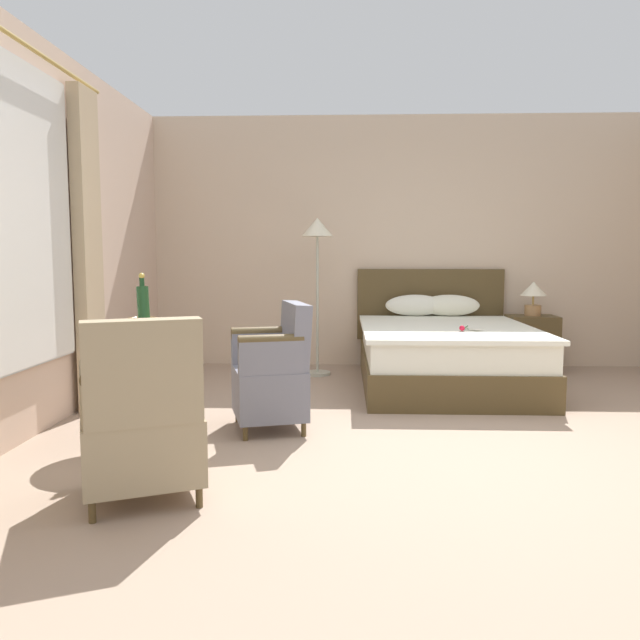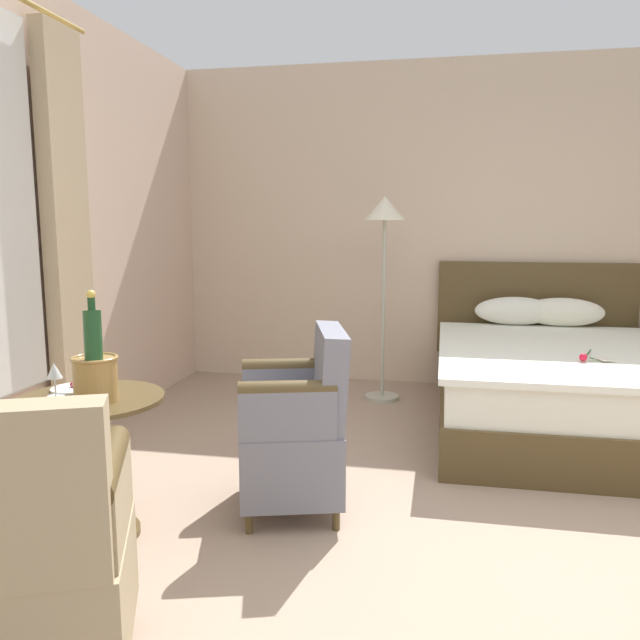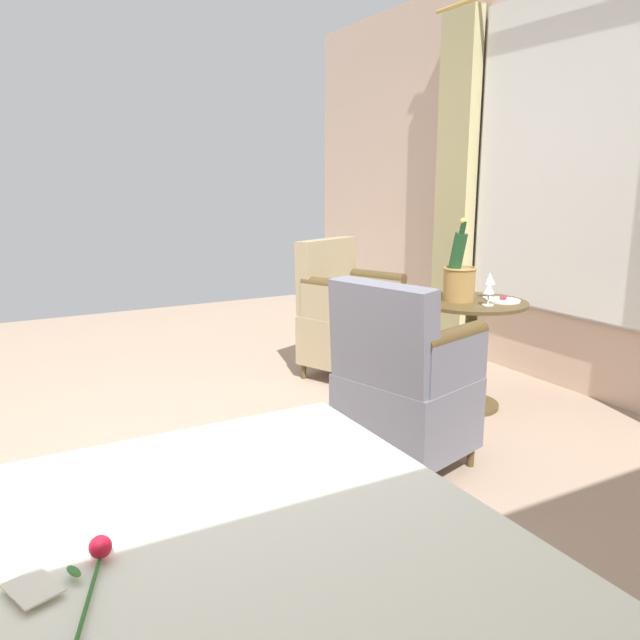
{
  "view_description": "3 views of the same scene",
  "coord_description": "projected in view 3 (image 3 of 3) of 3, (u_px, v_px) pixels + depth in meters",
  "views": [
    {
      "loc": [
        -0.64,
        -3.97,
        1.27
      ],
      "look_at": [
        -0.83,
        0.93,
        0.76
      ],
      "focal_mm": 35.0,
      "sensor_mm": 36.0,
      "label": 1
    },
    {
      "loc": [
        -0.46,
        -2.44,
        1.43
      ],
      "look_at": [
        -1.09,
        0.72,
        0.94
      ],
      "focal_mm": 35.0,
      "sensor_mm": 36.0,
      "label": 2
    },
    {
      "loc": [
        0.56,
        2.77,
        1.37
      ],
      "look_at": [
        -0.59,
        0.69,
        0.84
      ],
      "focal_mm": 35.0,
      "sensor_mm": 36.0,
      "label": 3
    }
  ],
  "objects": [
    {
      "name": "wall_window_side",
      "position": [
        580.0,
        173.0,
        3.96
      ],
      "size": [
        0.27,
        6.49,
        2.83
      ],
      "color": "beige",
      "rests_on": "ground"
    },
    {
      "name": "armchair_facing_bed",
      "position": [
        347.0,
        318.0,
        4.39
      ],
      "size": [
        0.75,
        0.74,
        0.96
      ],
      "color": "#503F22",
      "rests_on": "ground"
    },
    {
      "name": "side_table_round",
      "position": [
        470.0,
        342.0,
        3.77
      ],
      "size": [
        0.65,
        0.65,
        0.66
      ],
      "color": "#503F22",
      "rests_on": "ground"
    },
    {
      "name": "champagne_bucket",
      "position": [
        459.0,
        277.0,
        3.7
      ],
      "size": [
        0.2,
        0.2,
        0.49
      ],
      "color": "#A07941",
      "rests_on": "side_table_round"
    },
    {
      "name": "wine_glass_near_edge",
      "position": [
        490.0,
        280.0,
        3.78
      ],
      "size": [
        0.07,
        0.07,
        0.16
      ],
      "color": "white",
      "rests_on": "side_table_round"
    },
    {
      "name": "ground_plane",
      "position": [
        140.0,
        478.0,
        2.93
      ],
      "size": [
        7.87,
        7.87,
        0.0
      ],
      "primitive_type": "plane",
      "color": "tan"
    },
    {
      "name": "armchair_by_window",
      "position": [
        402.0,
        386.0,
        2.97
      ],
      "size": [
        0.65,
        0.68,
        0.93
      ],
      "color": "#503F22",
      "rests_on": "ground"
    },
    {
      "name": "snack_plate",
      "position": [
        503.0,
        300.0,
        3.69
      ],
      "size": [
        0.2,
        0.2,
        0.04
      ],
      "color": "white",
      "rests_on": "side_table_round"
    },
    {
      "name": "wine_glass_near_bucket",
      "position": [
        489.0,
        289.0,
        3.56
      ],
      "size": [
        0.07,
        0.07,
        0.14
      ],
      "color": "white",
      "rests_on": "side_table_round"
    }
  ]
}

